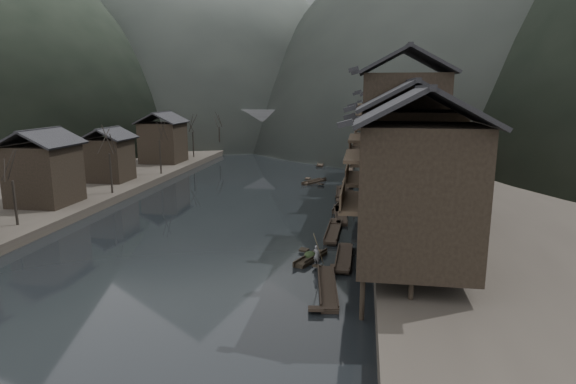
# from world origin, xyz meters

# --- Properties ---
(water) EXTENTS (300.00, 300.00, 0.00)m
(water) POSITION_xyz_m (0.00, 0.00, 0.00)
(water) COLOR black
(water) RESTS_ON ground
(right_bank) EXTENTS (40.00, 200.00, 1.80)m
(right_bank) POSITION_xyz_m (35.00, 40.00, 0.90)
(right_bank) COLOR #2D2823
(right_bank) RESTS_ON ground
(left_bank) EXTENTS (40.00, 200.00, 1.20)m
(left_bank) POSITION_xyz_m (-35.00, 40.00, 0.60)
(left_bank) COLOR #2D2823
(left_bank) RESTS_ON ground
(stilt_houses) EXTENTS (9.00, 67.60, 17.06)m
(stilt_houses) POSITION_xyz_m (17.28, 18.63, 8.97)
(stilt_houses) COLOR black
(stilt_houses) RESTS_ON ground
(left_houses) EXTENTS (8.10, 53.20, 8.73)m
(left_houses) POSITION_xyz_m (-20.50, 20.12, 5.66)
(left_houses) COLOR black
(left_houses) RESTS_ON left_bank
(bare_trees) EXTENTS (3.60, 74.42, 7.21)m
(bare_trees) POSITION_xyz_m (-17.00, 26.36, 6.27)
(bare_trees) COLOR black
(bare_trees) RESTS_ON left_bank
(moored_sampans) EXTENTS (2.81, 56.09, 0.47)m
(moored_sampans) POSITION_xyz_m (11.84, 17.60, 0.20)
(moored_sampans) COLOR black
(moored_sampans) RESTS_ON water
(midriver_boats) EXTENTS (3.38, 22.80, 0.45)m
(midriver_boats) POSITION_xyz_m (6.63, 40.95, 0.20)
(midriver_boats) COLOR black
(midriver_boats) RESTS_ON water
(stone_bridge) EXTENTS (40.00, 6.00, 9.00)m
(stone_bridge) POSITION_xyz_m (-0.00, 72.00, 5.11)
(stone_bridge) COLOR #4C4C4F
(stone_bridge) RESTS_ON ground
(hero_sampan) EXTENTS (2.42, 4.37, 0.43)m
(hero_sampan) POSITION_xyz_m (10.11, -0.83, 0.20)
(hero_sampan) COLOR black
(hero_sampan) RESTS_ON water
(cargo_heap) EXTENTS (0.98, 1.28, 0.59)m
(cargo_heap) POSITION_xyz_m (10.03, -0.65, 0.72)
(cargo_heap) COLOR black
(cargo_heap) RESTS_ON hero_sampan
(boatman) EXTENTS (0.68, 0.59, 1.56)m
(boatman) POSITION_xyz_m (10.71, -2.26, 1.21)
(boatman) COLOR slate
(boatman) RESTS_ON hero_sampan
(bamboo_pole) EXTENTS (0.74, 2.27, 3.43)m
(bamboo_pole) POSITION_xyz_m (10.91, -2.26, 3.70)
(bamboo_pole) COLOR #8C7A51
(bamboo_pole) RESTS_ON boatman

